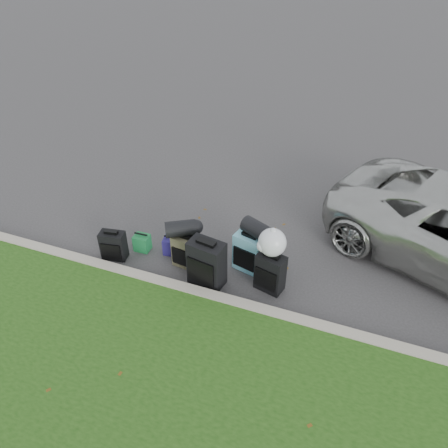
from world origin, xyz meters
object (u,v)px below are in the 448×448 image
(suitcase_small_black, at_px, (114,245))
(suitcase_olive, at_px, (186,251))
(suitcase_large_black_right, at_px, (270,273))
(suitcase_teal, at_px, (249,252))
(tote_green, at_px, (142,243))
(tote_navy, at_px, (172,246))
(suitcase_large_black_left, at_px, (207,263))

(suitcase_small_black, distance_m, suitcase_olive, 1.23)
(suitcase_small_black, bearing_deg, suitcase_large_black_right, -5.65)
(suitcase_small_black, bearing_deg, suitcase_teal, 3.56)
(suitcase_large_black_right, bearing_deg, tote_green, -169.41)
(suitcase_small_black, xyz_separation_m, tote_navy, (0.86, 0.45, -0.10))
(suitcase_large_black_left, distance_m, suitcase_olive, 0.56)
(suitcase_small_black, relative_size, suitcase_large_black_left, 0.65)
(tote_green, bearing_deg, suitcase_small_black, -136.49)
(suitcase_teal, height_order, suitcase_large_black_right, suitcase_teal)
(tote_navy, bearing_deg, suitcase_large_black_right, -16.42)
(tote_navy, bearing_deg, tote_green, -177.54)
(suitcase_small_black, distance_m, tote_navy, 0.97)
(suitcase_large_black_left, bearing_deg, tote_green, 174.51)
(suitcase_large_black_right, relative_size, tote_green, 2.19)
(suitcase_large_black_left, relative_size, tote_navy, 2.58)
(suitcase_teal, bearing_deg, suitcase_olive, -150.68)
(tote_navy, bearing_deg, suitcase_olive, -36.89)
(suitcase_small_black, bearing_deg, tote_green, 35.54)
(tote_green, xyz_separation_m, tote_navy, (0.52, 0.11, 0.01))
(suitcase_large_black_left, height_order, tote_green, suitcase_large_black_left)
(suitcase_olive, relative_size, tote_navy, 1.87)
(suitcase_large_black_left, bearing_deg, suitcase_large_black_right, 21.98)
(suitcase_olive, height_order, suitcase_teal, suitcase_teal)
(suitcase_small_black, bearing_deg, suitcase_olive, 2.02)
(suitcase_teal, height_order, tote_green, suitcase_teal)
(suitcase_olive, bearing_deg, suitcase_large_black_left, -22.45)
(suitcase_olive, xyz_separation_m, suitcase_teal, (0.98, 0.28, 0.05))
(suitcase_teal, xyz_separation_m, suitcase_large_black_right, (0.45, -0.33, -0.01))
(suitcase_large_black_left, relative_size, suitcase_large_black_right, 1.22)
(suitcase_teal, bearing_deg, suitcase_small_black, -152.53)
(suitcase_olive, bearing_deg, suitcase_small_black, -160.88)
(suitcase_small_black, height_order, suitcase_teal, suitcase_teal)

